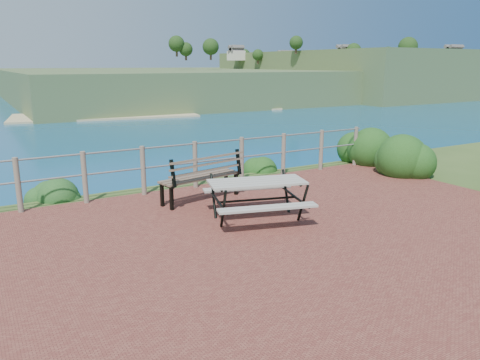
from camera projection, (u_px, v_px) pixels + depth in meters
name	position (u px, v px, depth m)	size (l,w,h in m)	color
ground	(287.00, 236.00, 7.28)	(10.00, 7.00, 0.12)	brown
safety_railing	(195.00, 162.00, 9.95)	(9.40, 0.10, 1.00)	#6B5B4C
distant_bay	(326.00, 71.00, 262.04)	(290.00, 232.36, 24.00)	#455B2D
picnic_table	(257.00, 196.00, 7.91)	(1.73, 1.35, 0.68)	#A19D91
park_bench	(200.00, 170.00, 8.99)	(1.73, 0.75, 0.95)	brown
shrub_right_front	(406.00, 175.00, 11.31)	(1.37, 1.37, 1.94)	#1B3C12
shrub_right_edge	(365.00, 161.00, 12.85)	(1.24, 1.24, 1.77)	#1B3C12
shrub_lip_west	(51.00, 197.00, 9.40)	(0.85, 0.85, 0.62)	#1D4F1F
shrub_lip_east	(259.00, 169.00, 11.93)	(0.75, 0.75, 0.49)	#1B3C12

